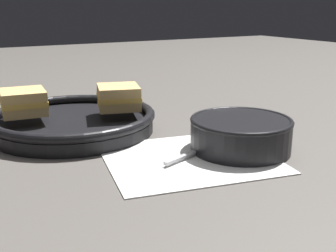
{
  "coord_description": "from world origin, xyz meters",
  "views": [
    {
      "loc": [
        -0.34,
        -0.59,
        0.25
      ],
      "look_at": [
        0.03,
        0.05,
        0.03
      ],
      "focal_mm": 45.0,
      "sensor_mm": 36.0,
      "label": 1
    }
  ],
  "objects_px": {
    "spoon": "(206,148)",
    "sandwich_near_right": "(23,102)",
    "soup_bowl": "(241,132)",
    "skillet": "(73,121)",
    "sandwich_near_left": "(119,97)"
  },
  "relations": [
    {
      "from": "soup_bowl",
      "to": "sandwich_near_right",
      "type": "relative_size",
      "value": 1.8
    },
    {
      "from": "skillet",
      "to": "sandwich_near_left",
      "type": "relative_size",
      "value": 4.21
    },
    {
      "from": "spoon",
      "to": "sandwich_near_left",
      "type": "xyz_separation_m",
      "value": [
        -0.07,
        0.21,
        0.06
      ]
    },
    {
      "from": "soup_bowl",
      "to": "skillet",
      "type": "height_order",
      "value": "soup_bowl"
    },
    {
      "from": "skillet",
      "to": "spoon",
      "type": "bearing_deg",
      "value": -55.65
    },
    {
      "from": "soup_bowl",
      "to": "sandwich_near_right",
      "type": "xyz_separation_m",
      "value": [
        -0.3,
        0.28,
        0.03
      ]
    },
    {
      "from": "soup_bowl",
      "to": "sandwich_near_right",
      "type": "distance_m",
      "value": 0.41
    },
    {
      "from": "spoon",
      "to": "sandwich_near_right",
      "type": "bearing_deg",
      "value": 115.67
    },
    {
      "from": "spoon",
      "to": "skillet",
      "type": "xyz_separation_m",
      "value": [
        -0.16,
        0.23,
        0.01
      ]
    },
    {
      "from": "spoon",
      "to": "sandwich_near_left",
      "type": "relative_size",
      "value": 1.34
    },
    {
      "from": "sandwich_near_right",
      "to": "soup_bowl",
      "type": "bearing_deg",
      "value": -42.6
    },
    {
      "from": "soup_bowl",
      "to": "spoon",
      "type": "height_order",
      "value": "soup_bowl"
    },
    {
      "from": "sandwich_near_left",
      "to": "spoon",
      "type": "bearing_deg",
      "value": -70.93
    },
    {
      "from": "sandwich_near_left",
      "to": "sandwich_near_right",
      "type": "relative_size",
      "value": 1.12
    },
    {
      "from": "spoon",
      "to": "sandwich_near_left",
      "type": "height_order",
      "value": "sandwich_near_left"
    }
  ]
}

